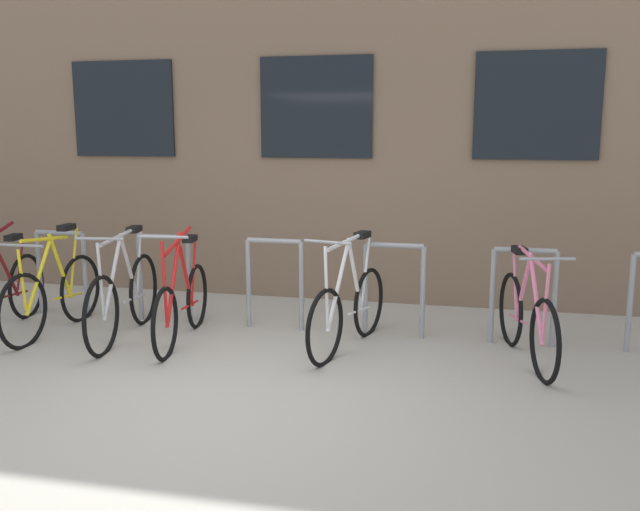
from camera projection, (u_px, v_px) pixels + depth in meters
The scene contains 8 objects.
ground_plane at pixel (218, 400), 5.10m from camera, with size 42.00×42.00×0.00m, color #B2ADA0.
storefront_building at pixel (360, 33), 10.32m from camera, with size 28.00×5.81×6.85m.
bike_rack at pixel (333, 278), 6.71m from camera, with size 6.60×0.05×0.92m.
bicycle_red at pixel (182, 302), 6.47m from camera, with size 0.44×1.67×1.11m.
bicycle_yellow at pixel (53, 294), 6.74m from camera, with size 0.44×1.67×1.06m.
bicycle_pink at pixel (527, 318), 5.91m from camera, with size 0.53×1.64×1.02m.
bicycle_white at pixel (349, 308), 6.25m from camera, with size 0.53×1.61×1.09m.
bicycle_silver at pixel (124, 297), 6.58m from camera, with size 0.44×1.78×1.08m.
Camera 1 is at (1.83, -4.53, 1.97)m, focal length 38.41 mm.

